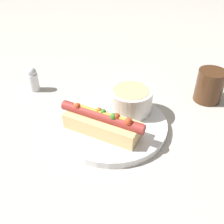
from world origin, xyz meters
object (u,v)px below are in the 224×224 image
Objects in this scene: soup_bowl at (131,99)px; spoon at (112,109)px; hot_dog at (102,123)px; drinking_glass at (210,86)px; salt_shaker at (33,79)px.

soup_bowl is 0.73× the size of spoon.
hot_dog reaches higher than soup_bowl.
drinking_glass is at bearing 55.43° from hot_dog.
hot_dog is 2.73× the size of salt_shaker.
salt_shaker is at bearing -138.53° from drinking_glass.
soup_bowl is at bearing -114.30° from drinking_glass.
soup_bowl is 1.50× the size of salt_shaker.
drinking_glass is 1.25× the size of salt_shaker.
drinking_glass is at bearing 3.03° from spoon.
drinking_glass is (0.08, 0.32, 0.00)m from hot_dog.
salt_shaker is at bearing 138.23° from spoon.
drinking_glass is 0.50m from salt_shaker.
drinking_glass reaches higher than spoon.
soup_bowl is 0.23m from drinking_glass.
hot_dog is 0.11m from soup_bowl.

